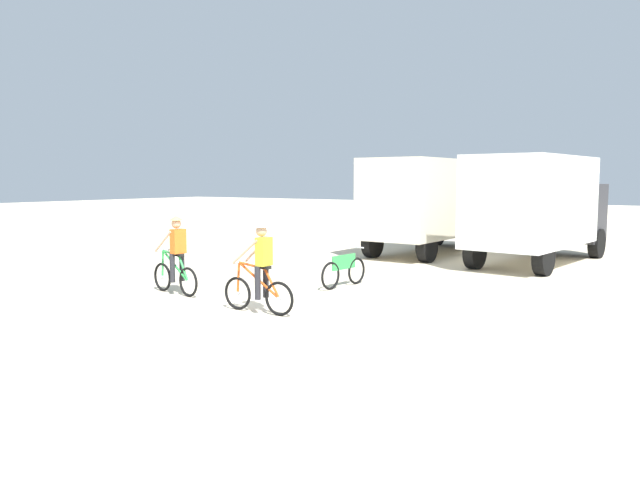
{
  "coord_description": "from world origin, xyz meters",
  "views": [
    {
      "loc": [
        8.12,
        -9.8,
        2.64
      ],
      "look_at": [
        -0.34,
        3.25,
        1.1
      ],
      "focal_mm": 34.19,
      "sensor_mm": 36.0,
      "label": 1
    }
  ],
  "objects_px": {
    "cyclist_orange_shirt": "(176,258)",
    "bicycle_spare": "(344,271)",
    "box_truck_cream_rv": "(430,201)",
    "box_truck_white_box": "(539,204)",
    "cyclist_cowboy_hat": "(260,271)"
  },
  "relations": [
    {
      "from": "cyclist_orange_shirt",
      "to": "bicycle_spare",
      "type": "xyz_separation_m",
      "value": [
        2.75,
        2.95,
        -0.45
      ]
    },
    {
      "from": "box_truck_cream_rv",
      "to": "cyclist_orange_shirt",
      "type": "height_order",
      "value": "box_truck_cream_rv"
    },
    {
      "from": "box_truck_white_box",
      "to": "bicycle_spare",
      "type": "relative_size",
      "value": 4.05
    },
    {
      "from": "box_truck_cream_rv",
      "to": "cyclist_cowboy_hat",
      "type": "relative_size",
      "value": 3.78
    },
    {
      "from": "box_truck_cream_rv",
      "to": "bicycle_spare",
      "type": "distance_m",
      "value": 7.84
    },
    {
      "from": "box_truck_white_box",
      "to": "cyclist_cowboy_hat",
      "type": "xyz_separation_m",
      "value": [
        -2.85,
        -10.36,
        -1.03
      ]
    },
    {
      "from": "box_truck_cream_rv",
      "to": "bicycle_spare",
      "type": "height_order",
      "value": "box_truck_cream_rv"
    },
    {
      "from": "cyclist_cowboy_hat",
      "to": "bicycle_spare",
      "type": "distance_m",
      "value": 3.5
    },
    {
      "from": "box_truck_cream_rv",
      "to": "box_truck_white_box",
      "type": "xyz_separation_m",
      "value": [
        3.93,
        -0.75,
        0.0
      ]
    },
    {
      "from": "box_truck_cream_rv",
      "to": "cyclist_orange_shirt",
      "type": "distance_m",
      "value": 10.79
    },
    {
      "from": "box_truck_cream_rv",
      "to": "cyclist_cowboy_hat",
      "type": "distance_m",
      "value": 11.21
    },
    {
      "from": "box_truck_cream_rv",
      "to": "cyclist_orange_shirt",
      "type": "xyz_separation_m",
      "value": [
        -1.8,
        -10.59,
        -1.03
      ]
    },
    {
      "from": "box_truck_white_box",
      "to": "bicycle_spare",
      "type": "xyz_separation_m",
      "value": [
        -2.98,
        -6.89,
        -1.48
      ]
    },
    {
      "from": "box_truck_cream_rv",
      "to": "cyclist_orange_shirt",
      "type": "relative_size",
      "value": 3.78
    },
    {
      "from": "cyclist_orange_shirt",
      "to": "bicycle_spare",
      "type": "height_order",
      "value": "cyclist_orange_shirt"
    }
  ]
}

